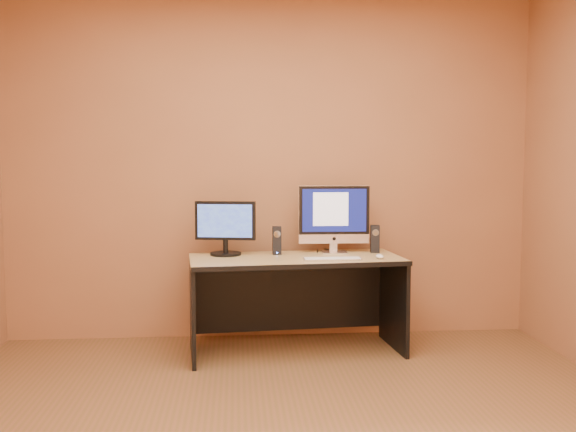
{
  "coord_description": "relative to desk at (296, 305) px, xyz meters",
  "views": [
    {
      "loc": [
        -0.27,
        -2.9,
        1.37
      ],
      "look_at": [
        0.08,
        1.43,
        0.98
      ],
      "focal_mm": 40.0,
      "sensor_mm": 36.0,
      "label": 1
    }
  ],
  "objects": [
    {
      "name": "second_monitor",
      "position": [
        -0.49,
        0.14,
        0.53
      ],
      "size": [
        0.47,
        0.3,
        0.39
      ],
      "primitive_type": null,
      "rotation": [
        0.0,
        0.0,
        -0.18
      ],
      "color": "black",
      "rests_on": "desk"
    },
    {
      "name": "cable_b",
      "position": [
        0.19,
        0.28,
        0.34
      ],
      "size": [
        0.03,
        0.16,
        0.01
      ],
      "primitive_type": "cylinder",
      "rotation": [
        1.57,
        0.0,
        -0.14
      ],
      "color": "black",
      "rests_on": "desk"
    },
    {
      "name": "imac",
      "position": [
        0.3,
        0.18,
        0.59
      ],
      "size": [
        0.53,
        0.2,
        0.51
      ],
      "primitive_type": null,
      "rotation": [
        0.0,
        0.0,
        -0.02
      ],
      "color": "silver",
      "rests_on": "desk"
    },
    {
      "name": "desk",
      "position": [
        0.0,
        0.0,
        0.0
      ],
      "size": [
        1.52,
        0.77,
        0.68
      ],
      "primitive_type": null,
      "rotation": [
        0.0,
        0.0,
        0.09
      ],
      "color": "tan",
      "rests_on": "ground"
    },
    {
      "name": "speaker_left",
      "position": [
        -0.13,
        0.14,
        0.44
      ],
      "size": [
        0.06,
        0.07,
        0.2
      ],
      "primitive_type": null,
      "rotation": [
        0.0,
        0.0,
        -0.0
      ],
      "color": "black",
      "rests_on": "desk"
    },
    {
      "name": "keyboard",
      "position": [
        0.24,
        -0.15,
        0.35
      ],
      "size": [
        0.4,
        0.11,
        0.02
      ],
      "primitive_type": "cube",
      "rotation": [
        0.0,
        0.0,
        -0.0
      ],
      "color": "silver",
      "rests_on": "desk"
    },
    {
      "name": "mouse",
      "position": [
        0.57,
        -0.11,
        0.36
      ],
      "size": [
        0.06,
        0.09,
        0.03
      ],
      "primitive_type": "ellipsoid",
      "rotation": [
        0.0,
        0.0,
        0.02
      ],
      "color": "white",
      "rests_on": "desk"
    },
    {
      "name": "walls",
      "position": [
        -0.15,
        -1.53,
        0.96
      ],
      "size": [
        4.0,
        4.0,
        2.6
      ],
      "primitive_type": null,
      "color": "#97613D",
      "rests_on": "ground"
    },
    {
      "name": "speaker_right",
      "position": [
        0.6,
        0.18,
        0.44
      ],
      "size": [
        0.07,
        0.07,
        0.2
      ],
      "primitive_type": null,
      "rotation": [
        0.0,
        0.0,
        -0.1
      ],
      "color": "black",
      "rests_on": "desk"
    },
    {
      "name": "cable_a",
      "position": [
        0.3,
        0.28,
        0.34
      ],
      "size": [
        0.1,
        0.18,
        0.01
      ],
      "primitive_type": "cylinder",
      "rotation": [
        1.57,
        0.0,
        0.5
      ],
      "color": "black",
      "rests_on": "desk"
    }
  ]
}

